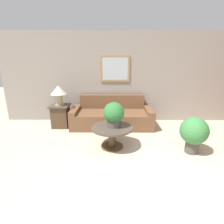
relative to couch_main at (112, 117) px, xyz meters
name	(u,v)px	position (x,y,z in m)	size (l,w,h in m)	color
ground_plane	(160,205)	(0.65, -2.87, -0.27)	(20.00, 20.00, 0.00)	#BCAD93
wall_back	(134,78)	(0.64, 0.51, 1.03)	(7.84, 0.09, 2.60)	gray
couch_main	(112,117)	(0.00, 0.00, 0.00)	(2.24, 0.94, 0.84)	brown
coffee_table	(112,132)	(0.02, -1.28, 0.07)	(0.88, 0.88, 0.47)	#4C3823
side_table	(61,116)	(-1.44, -0.07, 0.05)	(0.52, 0.52, 0.63)	#4C3823
table_lamp	(59,92)	(-1.44, -0.07, 0.72)	(0.43, 0.43, 0.54)	tan
potted_plant_on_table	(114,114)	(0.05, -1.25, 0.47)	(0.44, 0.44, 0.52)	#4C4742
potted_plant_floor	(194,132)	(1.65, -1.49, 0.17)	(0.55, 0.55, 0.76)	#4C4742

